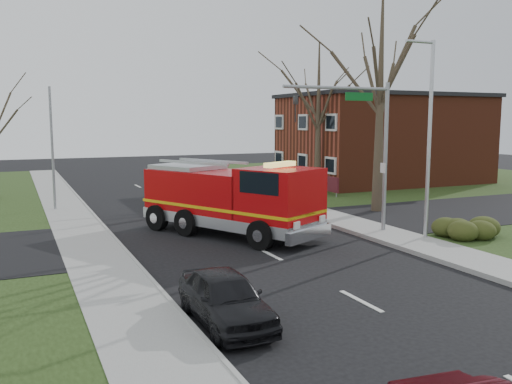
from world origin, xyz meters
name	(u,v)px	position (x,y,z in m)	size (l,w,h in m)	color
ground	(270,254)	(0.00, 0.00, 0.00)	(120.00, 120.00, 0.00)	black
sidewalk_right	(399,238)	(6.20, 0.00, 0.07)	(2.40, 80.00, 0.15)	gray
sidewalk_left	(105,271)	(-6.20, 0.00, 0.07)	(2.40, 80.00, 0.15)	gray
brick_building	(383,139)	(19.00, 18.00, 3.66)	(15.40, 10.40, 7.25)	maroon
health_center_sign	(330,184)	(10.50, 12.50, 0.88)	(0.12, 2.00, 1.40)	#4E121B
hedge_corner	(466,226)	(9.00, -1.00, 0.58)	(2.80, 2.00, 0.90)	#2E3D16
bare_tree_near	(381,78)	(9.50, 6.00, 7.41)	(6.00, 6.00, 12.00)	#352B1F
bare_tree_far	(319,101)	(11.00, 15.00, 6.49)	(5.25, 5.25, 10.50)	#352B1F
traffic_signal_mast	(362,130)	(5.21, 1.50, 4.71)	(5.29, 0.18, 6.80)	gray
streetlight_pole	(428,134)	(7.14, -0.50, 4.55)	(1.48, 0.16, 8.40)	#B7BABF
utility_pole_far	(52,150)	(-6.80, 14.00, 3.50)	(0.14, 0.14, 7.00)	gray
fire_engine	(232,201)	(0.00, 3.93, 1.55)	(6.40, 8.89, 3.43)	#B3080B
parked_car_maroon	(225,297)	(-4.13, -5.98, 0.68)	(1.60, 3.99, 1.36)	black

